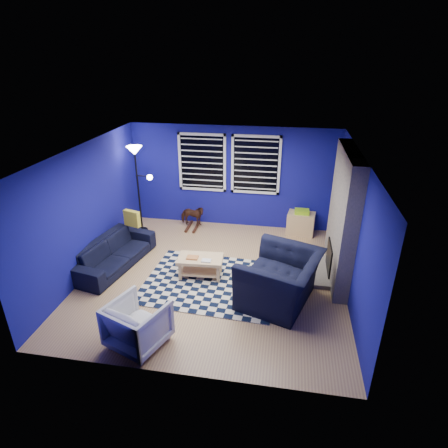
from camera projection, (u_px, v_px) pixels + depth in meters
name	position (u px, v px, depth m)	size (l,w,h in m)	color
floor	(214.00, 276.00, 7.41)	(5.00, 5.00, 0.00)	tan
ceiling	(212.00, 152.00, 6.36)	(5.00, 5.00, 0.00)	white
wall_back	(233.00, 178.00, 9.12)	(5.00, 5.00, 0.00)	navy
wall_left	(87.00, 210.00, 7.26)	(5.00, 5.00, 0.00)	navy
wall_right	(354.00, 229.00, 6.50)	(5.00, 5.00, 0.00)	navy
fireplace	(342.00, 219.00, 6.99)	(0.65, 2.00, 2.50)	gray
window_left	(202.00, 163.00, 9.05)	(1.17, 0.06, 1.42)	black
window_right	(256.00, 165.00, 8.85)	(1.17, 0.06, 1.42)	black
tv	(339.00, 184.00, 8.23)	(0.07, 1.00, 0.58)	black
rug	(211.00, 282.00, 7.22)	(2.50, 2.00, 0.02)	black
sofa	(114.00, 253.00, 7.67)	(0.79, 2.01, 0.59)	black
armchair_big	(280.00, 279.00, 6.51)	(1.22, 1.40, 0.91)	black
armchair_bent	(138.00, 324.00, 5.57)	(0.78, 0.80, 0.73)	gray
rocking_horse	(192.00, 216.00, 9.29)	(0.63, 0.29, 0.53)	#442B15
coffee_table	(200.00, 263.00, 7.30)	(0.90, 0.56, 0.44)	#DFBF7D
cabinet	(301.00, 223.00, 9.04)	(0.69, 0.51, 0.62)	#DFBF7D
floor_lamp	(137.00, 163.00, 8.57)	(0.57, 0.35, 2.11)	black
throw_pillow	(132.00, 218.00, 8.09)	(0.37, 0.11, 0.35)	gold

